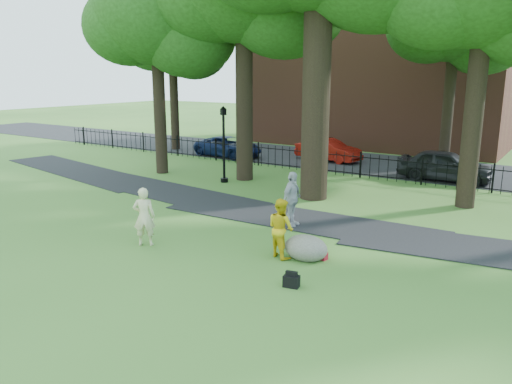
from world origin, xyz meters
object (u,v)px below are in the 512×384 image
Objects in this scene: woman at (144,217)px; red_sedan at (328,150)px; boulder at (306,246)px; man at (281,228)px; lamppost at (224,145)px.

woman is 0.45× the size of red_sedan.
woman is 4.86m from boulder.
woman is 16.58m from red_sedan.
woman is at bearing 41.94° from man.
man is at bearing -151.59° from red_sedan.
woman is 0.50× the size of lamppost.
woman is at bearing -159.95° from boulder.
man is 16.13m from red_sedan.
red_sedan is at bearing 99.49° from lamppost.
lamppost is at bearing 176.79° from red_sedan.
boulder is at bearing -137.20° from man.
boulder is at bearing -20.18° from lamppost.
lamppost reaches higher than man.
woman is 1.41× the size of boulder.
lamppost reaches higher than red_sedan.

